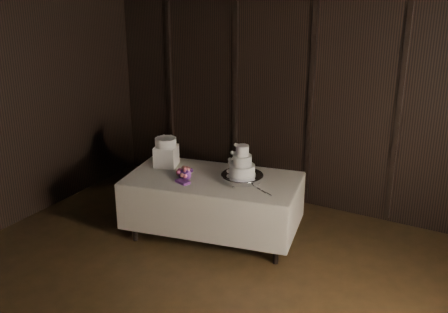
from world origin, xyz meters
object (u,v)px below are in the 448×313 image
at_px(bouquet, 185,174).
at_px(small_cake, 166,142).
at_px(wedding_cake, 240,163).
at_px(box_pedestal, 166,156).
at_px(cake_stand, 242,178).
at_px(display_table, 213,205).

relative_size(bouquet, small_cake, 1.45).
xyz_separation_m(wedding_cake, bouquet, (-0.60, -0.22, -0.17)).
xyz_separation_m(bouquet, box_pedestal, (-0.44, 0.25, 0.07)).
bearing_deg(box_pedestal, cake_stand, -0.81).
bearing_deg(wedding_cake, bouquet, -153.55).
height_order(wedding_cake, bouquet, wedding_cake).
xyz_separation_m(cake_stand, wedding_cake, (-0.03, -0.01, 0.18)).
xyz_separation_m(display_table, wedding_cake, (0.33, 0.04, 0.57)).
bearing_deg(wedding_cake, cake_stand, 35.76).
xyz_separation_m(display_table, small_cake, (-0.70, 0.07, 0.64)).
xyz_separation_m(cake_stand, small_cake, (-1.06, 0.01, 0.26)).
relative_size(display_table, bouquet, 5.75).
bearing_deg(box_pedestal, display_table, -5.77).
bearing_deg(display_table, cake_stand, -2.62).
height_order(display_table, small_cake, small_cake).
distance_m(wedding_cake, box_pedestal, 1.04).
bearing_deg(cake_stand, bouquet, -159.16).
relative_size(display_table, wedding_cake, 6.19).
relative_size(display_table, small_cake, 8.33).
distance_m(display_table, wedding_cake, 0.66).
height_order(wedding_cake, box_pedestal, wedding_cake).
distance_m(bouquet, box_pedestal, 0.51).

